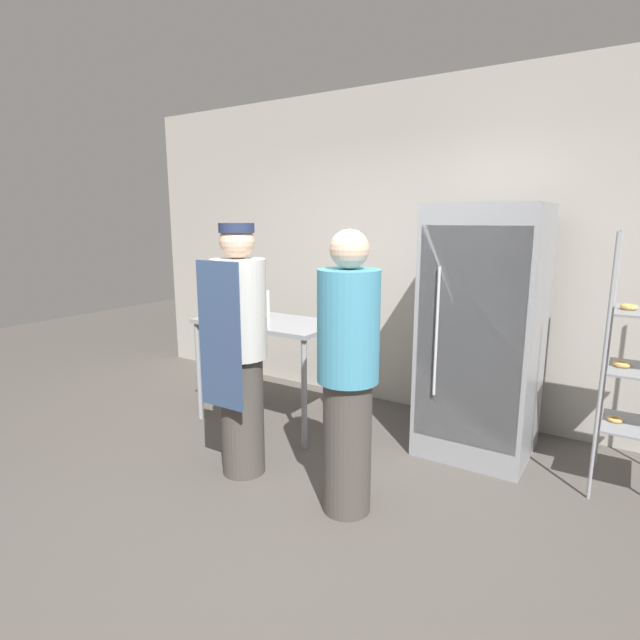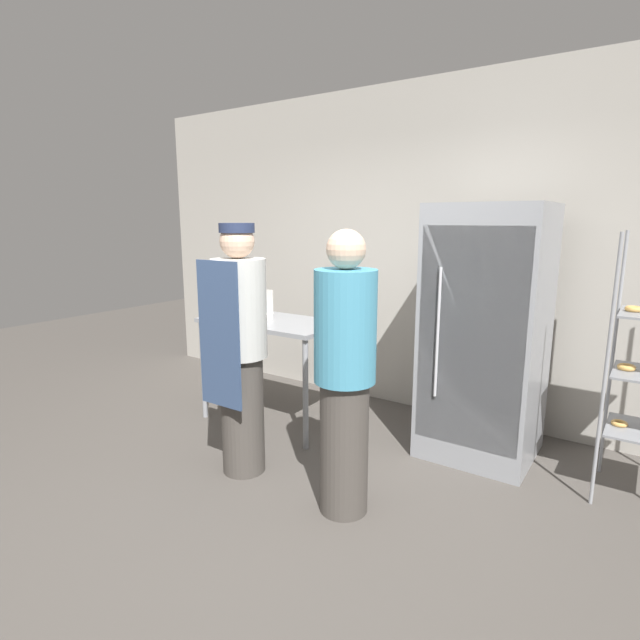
% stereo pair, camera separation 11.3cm
% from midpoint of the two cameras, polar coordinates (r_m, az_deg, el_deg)
% --- Properties ---
extents(ground_plane, '(14.00, 14.00, 0.00)m').
position_cam_midpoint_polar(ground_plane, '(3.25, -4.81, -21.21)').
color(ground_plane, '#4C4742').
extents(back_wall, '(6.40, 0.12, 2.94)m').
position_cam_midpoint_polar(back_wall, '(4.67, 12.39, 7.68)').
color(back_wall, '#ADA89E').
rests_on(back_wall, ground_plane).
extents(refrigerator, '(0.79, 0.79, 1.86)m').
position_cam_midpoint_polar(refrigerator, '(3.87, 19.18, -1.44)').
color(refrigerator, gray).
rests_on(refrigerator, ground_plane).
extents(prep_counter, '(1.20, 0.64, 0.91)m').
position_cam_midpoint_polar(prep_counter, '(4.28, -4.82, -1.40)').
color(prep_counter, gray).
rests_on(prep_counter, ground_plane).
extents(donut_box, '(0.26, 0.21, 0.25)m').
position_cam_midpoint_polar(donut_box, '(4.28, -6.78, 0.65)').
color(donut_box, silver).
rests_on(donut_box, prep_counter).
extents(blender_pitcher, '(0.14, 0.14, 0.27)m').
position_cam_midpoint_polar(blender_pitcher, '(4.63, -7.69, 2.36)').
color(blender_pitcher, '#99999E').
rests_on(blender_pitcher, prep_counter).
extents(person_baker, '(0.37, 0.38, 1.73)m').
position_cam_midpoint_polar(person_baker, '(3.41, -8.20, -3.13)').
color(person_baker, '#47423D').
rests_on(person_baker, ground_plane).
extents(person_customer, '(0.36, 0.36, 1.70)m').
position_cam_midpoint_polar(person_customer, '(2.92, 3.97, -6.18)').
color(person_customer, '#47423D').
rests_on(person_customer, ground_plane).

